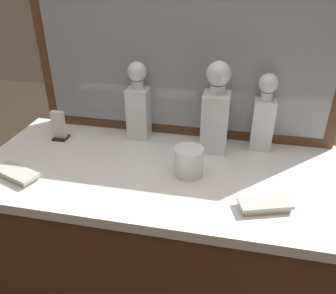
{
  "coord_description": "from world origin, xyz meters",
  "views": [
    {
      "loc": [
        0.19,
        -0.9,
        1.45
      ],
      "look_at": [
        0.0,
        0.0,
        0.93
      ],
      "focal_mm": 36.28,
      "sensor_mm": 36.0,
      "label": 1
    }
  ],
  "objects_px": {
    "crystal_decanter_right": "(215,116)",
    "napkin_holder": "(59,127)",
    "silver_brush_left": "(265,205)",
    "crystal_decanter_center": "(139,108)",
    "crystal_tumbler_front": "(189,163)",
    "crystal_decanter_far_right": "(263,119)",
    "silver_brush_far_right": "(17,174)"
  },
  "relations": [
    {
      "from": "crystal_tumbler_front",
      "to": "napkin_holder",
      "type": "xyz_separation_m",
      "value": [
        -0.51,
        0.14,
        0.0
      ]
    },
    {
      "from": "silver_brush_far_right",
      "to": "silver_brush_left",
      "type": "relative_size",
      "value": 1.04
    },
    {
      "from": "crystal_decanter_far_right",
      "to": "crystal_tumbler_front",
      "type": "xyz_separation_m",
      "value": [
        -0.22,
        -0.23,
        -0.07
      ]
    },
    {
      "from": "silver_brush_far_right",
      "to": "silver_brush_left",
      "type": "xyz_separation_m",
      "value": [
        0.74,
        0.0,
        -0.0
      ]
    },
    {
      "from": "crystal_decanter_far_right",
      "to": "napkin_holder",
      "type": "relative_size",
      "value": 2.45
    },
    {
      "from": "crystal_decanter_far_right",
      "to": "silver_brush_left",
      "type": "xyz_separation_m",
      "value": [
        0.01,
        -0.35,
        -0.1
      ]
    },
    {
      "from": "crystal_decanter_center",
      "to": "crystal_tumbler_front",
      "type": "relative_size",
      "value": 3.12
    },
    {
      "from": "crystal_decanter_right",
      "to": "silver_brush_left",
      "type": "xyz_separation_m",
      "value": [
        0.17,
        -0.3,
        -0.11
      ]
    },
    {
      "from": "crystal_decanter_right",
      "to": "crystal_decanter_far_right",
      "type": "bearing_deg",
      "value": 17.47
    },
    {
      "from": "crystal_decanter_right",
      "to": "crystal_decanter_center",
      "type": "distance_m",
      "value": 0.29
    },
    {
      "from": "crystal_decanter_far_right",
      "to": "crystal_decanter_center",
      "type": "height_order",
      "value": "crystal_decanter_center"
    },
    {
      "from": "crystal_decanter_far_right",
      "to": "crystal_decanter_center",
      "type": "relative_size",
      "value": 0.94
    },
    {
      "from": "crystal_decanter_center",
      "to": "napkin_holder",
      "type": "xyz_separation_m",
      "value": [
        -0.28,
        -0.08,
        -0.07
      ]
    },
    {
      "from": "crystal_decanter_right",
      "to": "napkin_holder",
      "type": "bearing_deg",
      "value": -176.04
    },
    {
      "from": "napkin_holder",
      "to": "crystal_decanter_center",
      "type": "bearing_deg",
      "value": 15.98
    },
    {
      "from": "crystal_decanter_center",
      "to": "silver_brush_left",
      "type": "height_order",
      "value": "crystal_decanter_center"
    },
    {
      "from": "crystal_decanter_center",
      "to": "napkin_holder",
      "type": "height_order",
      "value": "crystal_decanter_center"
    },
    {
      "from": "crystal_tumbler_front",
      "to": "silver_brush_far_right",
      "type": "xyz_separation_m",
      "value": [
        -0.51,
        -0.13,
        -0.03
      ]
    },
    {
      "from": "crystal_decanter_right",
      "to": "crystal_decanter_center",
      "type": "bearing_deg",
      "value": 171.53
    },
    {
      "from": "crystal_decanter_far_right",
      "to": "silver_brush_far_right",
      "type": "xyz_separation_m",
      "value": [
        -0.74,
        -0.36,
        -0.1
      ]
    },
    {
      "from": "crystal_tumbler_front",
      "to": "napkin_holder",
      "type": "height_order",
      "value": "napkin_holder"
    },
    {
      "from": "crystal_decanter_center",
      "to": "crystal_tumbler_front",
      "type": "xyz_separation_m",
      "value": [
        0.22,
        -0.22,
        -0.07
      ]
    },
    {
      "from": "crystal_decanter_far_right",
      "to": "napkin_holder",
      "type": "height_order",
      "value": "crystal_decanter_far_right"
    },
    {
      "from": "napkin_holder",
      "to": "crystal_decanter_right",
      "type": "bearing_deg",
      "value": 3.96
    },
    {
      "from": "crystal_tumbler_front",
      "to": "napkin_holder",
      "type": "relative_size",
      "value": 0.83
    },
    {
      "from": "crystal_decanter_far_right",
      "to": "silver_brush_left",
      "type": "height_order",
      "value": "crystal_decanter_far_right"
    },
    {
      "from": "crystal_decanter_right",
      "to": "crystal_decanter_center",
      "type": "relative_size",
      "value": 1.1
    },
    {
      "from": "crystal_tumbler_front",
      "to": "crystal_decanter_far_right",
      "type": "bearing_deg",
      "value": 45.72
    },
    {
      "from": "crystal_decanter_center",
      "to": "napkin_holder",
      "type": "bearing_deg",
      "value": -164.02
    },
    {
      "from": "crystal_tumbler_front",
      "to": "silver_brush_left",
      "type": "distance_m",
      "value": 0.26
    },
    {
      "from": "silver_brush_left",
      "to": "napkin_holder",
      "type": "bearing_deg",
      "value": 160.31
    },
    {
      "from": "crystal_decanter_far_right",
      "to": "crystal_tumbler_front",
      "type": "height_order",
      "value": "crystal_decanter_far_right"
    }
  ]
}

